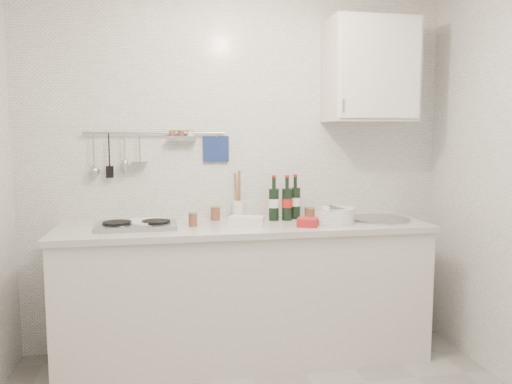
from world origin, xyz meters
TOP-DOWN VIEW (x-y plane):
  - back_wall at (0.00, 1.40)m, footprint 3.00×0.02m
  - counter at (0.01, 1.10)m, footprint 2.44×0.64m
  - wall_rail at (-0.60, 1.37)m, footprint 0.98×0.09m
  - wall_cabinet at (0.90, 1.22)m, footprint 0.60×0.38m
  - plate_stack_hob at (-0.64, 1.15)m, footprint 0.28×0.28m
  - plate_stack_sink at (0.60, 1.03)m, footprint 0.29×0.28m
  - wine_bottles at (0.30, 1.23)m, footprint 0.24×0.13m
  - butter_dish at (-0.00, 1.02)m, footprint 0.25×0.19m
  - strawberry_punnet at (0.38, 0.95)m, footprint 0.17×0.17m
  - utensil_crock at (-0.01, 1.35)m, footprint 0.08×0.08m
  - jar_a at (-0.18, 1.30)m, footprint 0.07×0.07m
  - jar_b at (0.48, 1.27)m, footprint 0.06×0.06m
  - jar_c at (0.50, 1.27)m, footprint 0.07×0.07m
  - jar_d at (-0.35, 1.09)m, footprint 0.06×0.06m

SIDE VIEW (x-z plane):
  - counter at x=0.01m, z-range -0.05..0.92m
  - plate_stack_hob at x=-0.64m, z-range 0.92..0.96m
  - strawberry_punnet at x=0.38m, z-range 0.92..0.97m
  - butter_dish at x=0.00m, z-range 0.92..0.99m
  - jar_c at x=0.50m, z-range 0.92..1.00m
  - jar_b at x=0.48m, z-range 0.92..1.00m
  - jar_d at x=-0.35m, z-range 0.92..1.02m
  - plate_stack_sink at x=0.60m, z-range 0.91..1.03m
  - jar_a at x=-0.18m, z-range 0.92..1.02m
  - utensil_crock at x=-0.01m, z-range 0.83..1.17m
  - wine_bottles at x=0.30m, z-range 0.92..1.23m
  - back_wall at x=0.00m, z-range 0.00..2.50m
  - wall_rail at x=-0.60m, z-range 1.26..1.60m
  - wall_cabinet at x=0.90m, z-range 1.60..2.30m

